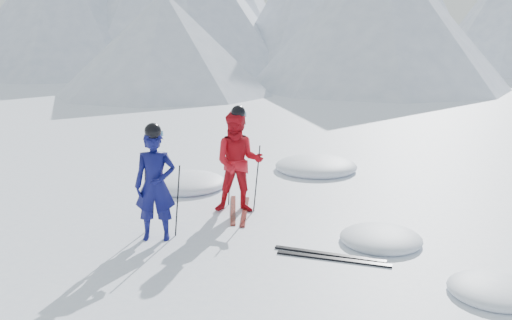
% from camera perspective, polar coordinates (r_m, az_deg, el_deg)
% --- Properties ---
extents(ground, '(160.00, 160.00, 0.00)m').
position_cam_1_polar(ground, '(8.89, 7.87, -8.45)').
color(ground, white).
rests_on(ground, ground).
extents(skier_blue, '(0.77, 0.66, 1.80)m').
position_cam_1_polar(skier_blue, '(8.77, -10.56, -2.66)').
color(skier_blue, '#0D0F4F').
rests_on(skier_blue, ground).
extents(skier_red, '(1.12, 1.01, 1.89)m').
position_cam_1_polar(skier_red, '(9.96, -1.84, -0.25)').
color(skier_red, red).
rests_on(skier_red, ground).
extents(pole_blue_left, '(0.12, 0.08, 1.20)m').
position_cam_1_polar(pole_blue_left, '(9.13, -11.57, -4.02)').
color(pole_blue_left, black).
rests_on(pole_blue_left, ground).
extents(pole_blue_right, '(0.12, 0.07, 1.20)m').
position_cam_1_polar(pole_blue_right, '(8.93, -8.26, -4.28)').
color(pole_blue_right, black).
rests_on(pole_blue_right, ground).
extents(pole_red_left, '(0.12, 0.10, 1.26)m').
position_cam_1_polar(pole_red_left, '(10.38, -2.78, -1.50)').
color(pole_red_left, black).
rests_on(pole_red_left, ground).
extents(pole_red_right, '(0.12, 0.09, 1.26)m').
position_cam_1_polar(pole_red_right, '(10.06, 0.08, -1.97)').
color(pole_red_right, black).
rests_on(pole_red_right, ground).
extents(ski_worn_left, '(0.78, 1.59, 0.03)m').
position_cam_1_polar(ski_worn_left, '(10.26, -2.42, -5.25)').
color(ski_worn_left, black).
rests_on(ski_worn_left, ground).
extents(ski_worn_right, '(0.68, 1.63, 0.03)m').
position_cam_1_polar(ski_worn_right, '(10.17, -1.19, -5.42)').
color(ski_worn_right, black).
rests_on(ski_worn_right, ground).
extents(ski_loose_a, '(1.70, 0.16, 0.03)m').
position_cam_1_polar(ski_loose_a, '(8.35, 7.71, -9.80)').
color(ski_loose_a, black).
rests_on(ski_loose_a, ground).
extents(ski_loose_b, '(1.70, 0.22, 0.03)m').
position_cam_1_polar(ski_loose_b, '(8.19, 8.13, -10.28)').
color(ski_loose_b, black).
rests_on(ski_loose_b, ground).
extents(snow_lumps, '(7.59, 6.98, 0.44)m').
position_cam_1_polar(snow_lumps, '(11.68, 3.38, -3.04)').
color(snow_lumps, white).
rests_on(snow_lumps, ground).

